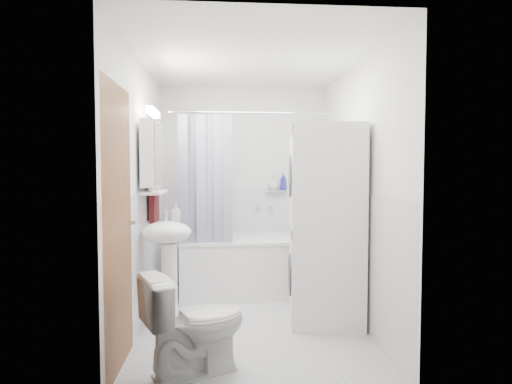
{
  "coord_description": "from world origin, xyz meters",
  "views": [
    {
      "loc": [
        -0.25,
        -3.89,
        1.41
      ],
      "look_at": [
        0.06,
        0.15,
        1.2
      ],
      "focal_mm": 30.0,
      "sensor_mm": 36.0,
      "label": 1
    }
  ],
  "objects": [
    {
      "name": "floor",
      "position": [
        0.0,
        0.0,
        0.0
      ],
      "size": [
        2.6,
        2.6,
        0.0
      ],
      "primitive_type": "plane",
      "color": "silver",
      "rests_on": "ground"
    },
    {
      "name": "room_walls",
      "position": [
        0.0,
        0.0,
        1.49
      ],
      "size": [
        2.6,
        2.6,
        2.6
      ],
      "color": "white",
      "rests_on": "ground"
    },
    {
      "name": "wainscot",
      "position": [
        0.0,
        0.29,
        0.6
      ],
      "size": [
        1.98,
        2.58,
        2.58
      ],
      "color": "white",
      "rests_on": "ground"
    },
    {
      "name": "door",
      "position": [
        -0.95,
        -0.55,
        1.0
      ],
      "size": [
        0.05,
        2.0,
        2.0
      ],
      "color": "brown",
      "rests_on": "ground"
    },
    {
      "name": "bathtub",
      "position": [
        0.12,
        0.92,
        0.35
      ],
      "size": [
        1.68,
        0.8,
        0.64
      ],
      "color": "white",
      "rests_on": "ground"
    },
    {
      "name": "tub_spout",
      "position": [
        0.32,
        1.25,
        0.96
      ],
      "size": [
        0.04,
        0.12,
        0.04
      ],
      "primitive_type": "cylinder",
      "rotation": [
        1.57,
        0.0,
        0.0
      ],
      "color": "silver",
      "rests_on": "room_walls"
    },
    {
      "name": "curtain_rod",
      "position": [
        0.12,
        0.58,
        2.0
      ],
      "size": [
        1.86,
        0.02,
        0.02
      ],
      "primitive_type": "cylinder",
      "rotation": [
        0.0,
        1.57,
        0.0
      ],
      "color": "silver",
      "rests_on": "room_walls"
    },
    {
      "name": "shower_curtain",
      "position": [
        -0.44,
        0.58,
        1.25
      ],
      "size": [
        0.55,
        0.02,
        1.45
      ],
      "color": "#171345",
      "rests_on": "curtain_rod"
    },
    {
      "name": "sink",
      "position": [
        -0.75,
        -0.06,
        0.7
      ],
      "size": [
        0.44,
        0.37,
        1.04
      ],
      "color": "white",
      "rests_on": "ground"
    },
    {
      "name": "medicine_cabinet",
      "position": [
        -0.9,
        0.1,
        1.57
      ],
      "size": [
        0.13,
        0.5,
        0.71
      ],
      "color": "white",
      "rests_on": "room_walls"
    },
    {
      "name": "shelf",
      "position": [
        -0.89,
        0.1,
        1.2
      ],
      "size": [
        0.18,
        0.54,
        0.02
      ],
      "primitive_type": "cube",
      "color": "silver",
      "rests_on": "room_walls"
    },
    {
      "name": "shower_caddy",
      "position": [
        0.37,
        1.24,
        1.15
      ],
      "size": [
        0.22,
        0.06,
        0.02
      ],
      "primitive_type": "cube",
      "color": "silver",
      "rests_on": "room_walls"
    },
    {
      "name": "towel",
      "position": [
        -0.94,
        0.42,
        1.29
      ],
      "size": [
        0.07,
        0.33,
        0.8
      ],
      "color": "#4C1415",
      "rests_on": "room_walls"
    },
    {
      "name": "washer_dryer",
      "position": [
        0.68,
        -0.05,
        0.91
      ],
      "size": [
        0.71,
        0.71,
        1.81
      ],
      "rotation": [
        0.0,
        0.0,
        -0.11
      ],
      "color": "white",
      "rests_on": "ground"
    },
    {
      "name": "toilet",
      "position": [
        -0.45,
        -0.98,
        0.35
      ],
      "size": [
        0.81,
        0.66,
        0.7
      ],
      "primitive_type": "imported",
      "rotation": [
        0.0,
        0.0,
        2.01
      ],
      "color": "white",
      "rests_on": "ground"
    },
    {
      "name": "soap_pump",
      "position": [
        -0.71,
        0.25,
        0.95
      ],
      "size": [
        0.08,
        0.17,
        0.08
      ],
      "primitive_type": "imported",
      "color": "gray",
      "rests_on": "sink"
    },
    {
      "name": "shelf_bottle",
      "position": [
        -0.89,
        -0.05,
        1.25
      ],
      "size": [
        0.07,
        0.18,
        0.07
      ],
      "primitive_type": "imported",
      "color": "gray",
      "rests_on": "shelf"
    },
    {
      "name": "shelf_cup",
      "position": [
        -0.89,
        0.22,
        1.26
      ],
      "size": [
        0.1,
        0.09,
        0.1
      ],
      "primitive_type": "imported",
      "color": "gray",
      "rests_on": "shelf"
    },
    {
      "name": "shampoo_a",
      "position": [
        0.35,
        1.24,
        1.23
      ],
      "size": [
        0.13,
        0.17,
        0.13
      ],
      "primitive_type": "imported",
      "color": "gray",
      "rests_on": "shower_caddy"
    },
    {
      "name": "shampoo_b",
      "position": [
        0.47,
        1.24,
        1.2
      ],
      "size": [
        0.08,
        0.21,
        0.08
      ],
      "primitive_type": "imported",
      "color": "#272597",
      "rests_on": "shower_caddy"
    }
  ]
}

